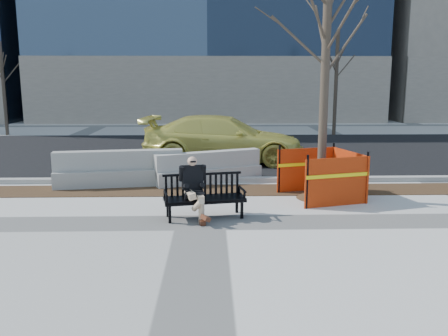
% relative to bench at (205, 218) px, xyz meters
% --- Properties ---
extents(ground, '(120.00, 120.00, 0.00)m').
position_rel_bench_xyz_m(ground, '(-0.07, -0.33, 0.00)').
color(ground, beige).
rests_on(ground, ground).
extents(mulch_strip, '(40.00, 1.20, 0.02)m').
position_rel_bench_xyz_m(mulch_strip, '(-0.07, 2.27, 0.00)').
color(mulch_strip, '#47301C').
rests_on(mulch_strip, ground).
extents(asphalt_street, '(60.00, 10.40, 0.01)m').
position_rel_bench_xyz_m(asphalt_street, '(-0.07, 8.47, 0.00)').
color(asphalt_street, black).
rests_on(asphalt_street, ground).
extents(curb, '(60.00, 0.25, 0.12)m').
position_rel_bench_xyz_m(curb, '(-0.07, 3.22, 0.06)').
color(curb, '#9E9B93').
rests_on(curb, ground).
extents(bench, '(1.70, 0.87, 0.86)m').
position_rel_bench_xyz_m(bench, '(0.00, 0.00, 0.00)').
color(bench, black).
rests_on(bench, ground).
extents(seated_man, '(0.66, 0.94, 1.20)m').
position_rel_bench_xyz_m(seated_man, '(-0.22, 0.00, 0.00)').
color(seated_man, black).
rests_on(seated_man, ground).
extents(tree_fence, '(2.83, 2.83, 5.74)m').
position_rel_bench_xyz_m(tree_fence, '(2.63, 1.48, 0.00)').
color(tree_fence, red).
rests_on(tree_fence, ground).
extents(sedan, '(5.44, 2.76, 1.51)m').
position_rel_bench_xyz_m(sedan, '(0.54, 6.26, 0.00)').
color(sedan, '#CAC352').
rests_on(sedan, ground).
extents(jersey_barrier_left, '(3.26, 1.09, 0.92)m').
position_rel_bench_xyz_m(jersey_barrier_left, '(-2.21, 2.87, 0.00)').
color(jersey_barrier_left, gray).
rests_on(jersey_barrier_left, ground).
extents(jersey_barrier_right, '(2.88, 1.63, 0.82)m').
position_rel_bench_xyz_m(jersey_barrier_right, '(0.06, 3.23, 0.00)').
color(jersey_barrier_right, '#A2A097').
rests_on(jersey_barrier_right, ground).
extents(far_tree_left, '(1.94, 1.94, 4.76)m').
position_rel_bench_xyz_m(far_tree_left, '(-9.78, 14.12, 0.00)').
color(far_tree_left, '#483B2E').
rests_on(far_tree_left, ground).
extents(far_tree_right, '(2.54, 2.54, 5.28)m').
position_rel_bench_xyz_m(far_tree_right, '(6.11, 13.69, 0.00)').
color(far_tree_right, '#403429').
rests_on(far_tree_right, ground).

